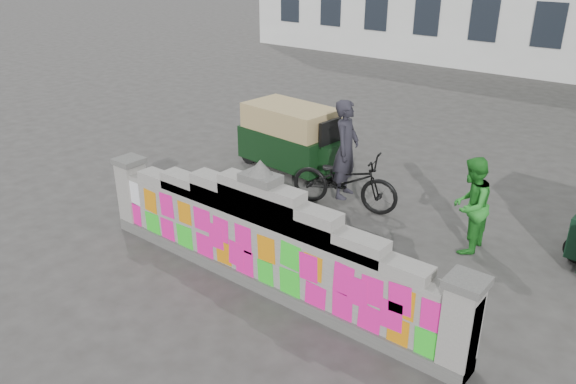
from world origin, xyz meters
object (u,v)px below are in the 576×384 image
Objects in this scene: cyclist_bike at (345,181)px; rickshaw_left at (292,136)px; cyclist_rider at (345,162)px; pedestrian at (470,205)px.

rickshaw_left is (-2.10, 1.05, 0.19)m from cyclist_bike.
cyclist_bike is at bearing 76.40° from cyclist_rider.
cyclist_bike is at bearing -21.79° from rickshaw_left.
cyclist_rider reaches higher than cyclist_bike.
rickshaw_left is (-2.10, 1.05, -0.20)m from cyclist_rider.
rickshaw_left is at bearing 49.90° from cyclist_rider.
pedestrian is (2.50, -0.12, -0.12)m from cyclist_rider.
pedestrian is at bearing -106.26° from cyclist_rider.
cyclist_rider is 2.50m from pedestrian.
cyclist_rider is (0.00, 0.00, 0.39)m from cyclist_bike.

